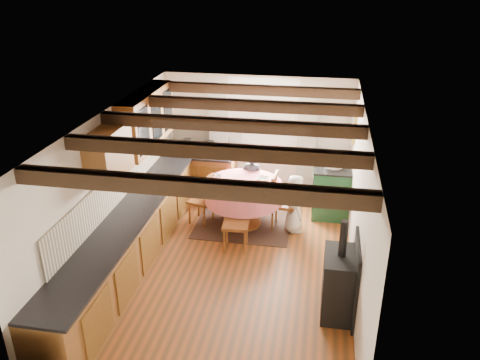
% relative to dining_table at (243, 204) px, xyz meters
% --- Properties ---
extents(floor, '(3.60, 5.50, 0.00)m').
position_rel_dining_table_xyz_m(floor, '(0.05, -1.41, -0.41)').
color(floor, '#9A4A1B').
rests_on(floor, ground).
extents(ceiling, '(3.60, 5.50, 0.00)m').
position_rel_dining_table_xyz_m(ceiling, '(0.05, -1.41, 1.99)').
color(ceiling, white).
rests_on(ceiling, ground).
extents(wall_back, '(3.60, 0.00, 2.40)m').
position_rel_dining_table_xyz_m(wall_back, '(0.05, 1.34, 0.79)').
color(wall_back, silver).
rests_on(wall_back, ground).
extents(wall_front, '(3.60, 0.00, 2.40)m').
position_rel_dining_table_xyz_m(wall_front, '(0.05, -4.16, 0.79)').
color(wall_front, silver).
rests_on(wall_front, ground).
extents(wall_left, '(0.00, 5.50, 2.40)m').
position_rel_dining_table_xyz_m(wall_left, '(-1.75, -1.41, 0.79)').
color(wall_left, silver).
rests_on(wall_left, ground).
extents(wall_right, '(0.00, 5.50, 2.40)m').
position_rel_dining_table_xyz_m(wall_right, '(1.85, -1.41, 0.79)').
color(wall_right, silver).
rests_on(wall_right, ground).
extents(beam_a, '(3.60, 0.16, 0.16)m').
position_rel_dining_table_xyz_m(beam_a, '(0.05, -3.41, 1.90)').
color(beam_a, '#372516').
rests_on(beam_a, ceiling).
extents(beam_b, '(3.60, 0.16, 0.16)m').
position_rel_dining_table_xyz_m(beam_b, '(0.05, -2.41, 1.90)').
color(beam_b, '#372516').
rests_on(beam_b, ceiling).
extents(beam_c, '(3.60, 0.16, 0.16)m').
position_rel_dining_table_xyz_m(beam_c, '(0.05, -1.41, 1.90)').
color(beam_c, '#372516').
rests_on(beam_c, ceiling).
extents(beam_d, '(3.60, 0.16, 0.16)m').
position_rel_dining_table_xyz_m(beam_d, '(0.05, -0.41, 1.90)').
color(beam_d, '#372516').
rests_on(beam_d, ceiling).
extents(beam_e, '(3.60, 0.16, 0.16)m').
position_rel_dining_table_xyz_m(beam_e, '(0.05, 0.59, 1.90)').
color(beam_e, '#372516').
rests_on(beam_e, ceiling).
extents(splash_left, '(0.02, 4.50, 0.55)m').
position_rel_dining_table_xyz_m(splash_left, '(-1.73, -1.11, 0.79)').
color(splash_left, beige).
rests_on(splash_left, wall_left).
extents(splash_back, '(1.40, 0.02, 0.55)m').
position_rel_dining_table_xyz_m(splash_back, '(-0.95, 1.32, 0.79)').
color(splash_back, beige).
rests_on(splash_back, wall_back).
extents(base_cabinet_left, '(0.60, 5.30, 0.88)m').
position_rel_dining_table_xyz_m(base_cabinet_left, '(-1.45, -1.41, 0.03)').
color(base_cabinet_left, brown).
rests_on(base_cabinet_left, floor).
extents(base_cabinet_back, '(1.30, 0.60, 0.88)m').
position_rel_dining_table_xyz_m(base_cabinet_back, '(-1.00, 1.04, 0.03)').
color(base_cabinet_back, brown).
rests_on(base_cabinet_back, floor).
extents(worktop_left, '(0.64, 5.30, 0.04)m').
position_rel_dining_table_xyz_m(worktop_left, '(-1.43, -1.41, 0.49)').
color(worktop_left, black).
rests_on(worktop_left, base_cabinet_left).
extents(worktop_back, '(1.30, 0.64, 0.04)m').
position_rel_dining_table_xyz_m(worktop_back, '(-1.00, 1.02, 0.49)').
color(worktop_back, black).
rests_on(worktop_back, base_cabinet_back).
extents(wall_cabinet_glass, '(0.34, 1.80, 0.90)m').
position_rel_dining_table_xyz_m(wall_cabinet_glass, '(-1.58, -0.21, 1.54)').
color(wall_cabinet_glass, brown).
rests_on(wall_cabinet_glass, wall_left).
extents(wall_cabinet_solid, '(0.34, 0.90, 0.70)m').
position_rel_dining_table_xyz_m(wall_cabinet_solid, '(-1.58, -1.71, 1.49)').
color(wall_cabinet_solid, brown).
rests_on(wall_cabinet_solid, wall_left).
extents(window_frame, '(1.34, 0.03, 1.54)m').
position_rel_dining_table_xyz_m(window_frame, '(0.15, 1.32, 1.19)').
color(window_frame, white).
rests_on(window_frame, wall_back).
extents(window_pane, '(1.20, 0.01, 1.40)m').
position_rel_dining_table_xyz_m(window_pane, '(0.15, 1.33, 1.19)').
color(window_pane, white).
rests_on(window_pane, wall_back).
extents(curtain_left, '(0.35, 0.10, 2.10)m').
position_rel_dining_table_xyz_m(curtain_left, '(-0.70, 1.24, 0.69)').
color(curtain_left, '#A2A2A2').
rests_on(curtain_left, wall_back).
extents(curtain_right, '(0.35, 0.10, 2.10)m').
position_rel_dining_table_xyz_m(curtain_right, '(1.00, 1.24, 0.69)').
color(curtain_right, '#A2A2A2').
rests_on(curtain_right, wall_back).
extents(curtain_rod, '(2.00, 0.03, 0.03)m').
position_rel_dining_table_xyz_m(curtain_rod, '(0.15, 1.24, 1.79)').
color(curtain_rod, black).
rests_on(curtain_rod, wall_back).
extents(wall_picture, '(0.04, 0.50, 0.60)m').
position_rel_dining_table_xyz_m(wall_picture, '(1.82, 0.89, 1.29)').
color(wall_picture, gold).
rests_on(wall_picture, wall_right).
extents(wall_plate, '(0.30, 0.02, 0.30)m').
position_rel_dining_table_xyz_m(wall_plate, '(1.10, 1.31, 1.29)').
color(wall_plate, silver).
rests_on(wall_plate, wall_back).
extents(rug, '(1.68, 1.31, 0.01)m').
position_rel_dining_table_xyz_m(rug, '(0.00, 0.00, -0.40)').
color(rug, '#382A1E').
rests_on(rug, floor).
extents(dining_table, '(1.35, 1.35, 0.82)m').
position_rel_dining_table_xyz_m(dining_table, '(0.00, 0.00, 0.00)').
color(dining_table, '#F2735C').
rests_on(dining_table, floor).
extents(chair_near, '(0.44, 0.45, 0.96)m').
position_rel_dining_table_xyz_m(chair_near, '(0.01, -0.80, 0.07)').
color(chair_near, brown).
rests_on(chair_near, floor).
extents(chair_left, '(0.51, 0.49, 0.92)m').
position_rel_dining_table_xyz_m(chair_left, '(-0.76, -0.02, 0.05)').
color(chair_left, brown).
rests_on(chair_left, floor).
extents(chair_right, '(0.49, 0.47, 1.00)m').
position_rel_dining_table_xyz_m(chair_right, '(0.71, 0.05, 0.09)').
color(chair_right, brown).
rests_on(chair_right, floor).
extents(aga_range, '(0.68, 1.05, 0.96)m').
position_rel_dining_table_xyz_m(aga_range, '(1.52, 0.85, 0.07)').
color(aga_range, '#1B4929').
rests_on(aga_range, floor).
extents(cast_iron_stove, '(0.42, 0.69, 1.39)m').
position_rel_dining_table_xyz_m(cast_iron_stove, '(1.63, -2.13, 0.28)').
color(cast_iron_stove, black).
rests_on(cast_iron_stove, floor).
extents(child_far, '(0.46, 0.33, 1.16)m').
position_rel_dining_table_xyz_m(child_far, '(0.05, 0.62, 0.17)').
color(child_far, '#373B44').
rests_on(child_far, floor).
extents(child_right, '(0.46, 0.58, 1.04)m').
position_rel_dining_table_xyz_m(child_right, '(0.90, -0.04, 0.11)').
color(child_right, silver).
rests_on(child_right, floor).
extents(bowl_a, '(0.25, 0.25, 0.05)m').
position_rel_dining_table_xyz_m(bowl_a, '(0.31, 0.18, 0.43)').
color(bowl_a, silver).
rests_on(bowl_a, dining_table).
extents(bowl_b, '(0.27, 0.27, 0.06)m').
position_rel_dining_table_xyz_m(bowl_b, '(-0.44, -0.15, 0.44)').
color(bowl_b, silver).
rests_on(bowl_b, dining_table).
extents(cup, '(0.13, 0.13, 0.10)m').
position_rel_dining_table_xyz_m(cup, '(-0.46, 0.04, 0.46)').
color(cup, silver).
rests_on(cup, dining_table).
extents(canister_tall, '(0.15, 0.15, 0.26)m').
position_rel_dining_table_xyz_m(canister_tall, '(-1.27, 1.04, 0.64)').
color(canister_tall, '#262628').
rests_on(canister_tall, worktop_back).
extents(canister_wide, '(0.20, 0.20, 0.22)m').
position_rel_dining_table_xyz_m(canister_wide, '(-0.86, 1.11, 0.62)').
color(canister_wide, '#262628').
rests_on(canister_wide, worktop_back).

